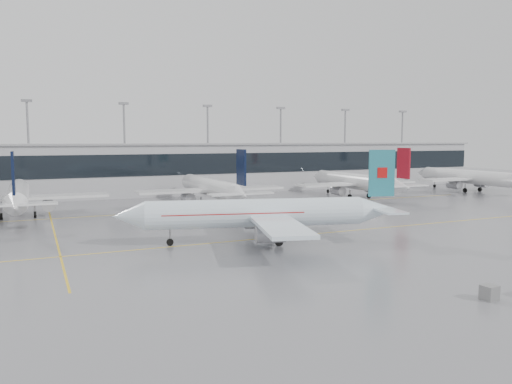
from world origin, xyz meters
name	(u,v)px	position (x,y,z in m)	size (l,w,h in m)	color
ground	(291,236)	(0.00, 0.00, 0.00)	(320.00, 320.00, 0.00)	slate
taxi_line_main	(291,236)	(0.00, 0.00, 0.01)	(120.00, 0.25, 0.01)	yellow
taxi_line_north	(218,209)	(0.00, 30.00, 0.01)	(120.00, 0.25, 0.01)	yellow
taxi_line_cross	(55,234)	(-30.00, 15.00, 0.01)	(0.25, 60.00, 0.01)	yellow
terminal	(174,169)	(0.00, 62.00, 6.00)	(180.00, 15.00, 12.00)	#A5A5A9
terminal_glass	(182,164)	(0.00, 54.45, 7.50)	(180.00, 0.20, 5.00)	black
terminal_roof	(174,144)	(0.00, 62.00, 12.20)	(182.00, 16.00, 0.40)	gray
light_masts	(168,140)	(0.00, 68.00, 13.34)	(156.40, 1.00, 22.60)	gray
air_canada_jet	(265,213)	(-5.12, -2.31, 3.82)	(37.36, 30.65, 12.00)	white
parked_jet_b	(18,196)	(-35.00, 33.69, 3.71)	(29.64, 36.96, 11.72)	silver
parked_jet_c	(211,188)	(0.00, 33.69, 3.71)	(29.64, 36.96, 11.72)	silver
parked_jet_d	(357,182)	(35.00, 33.69, 3.71)	(29.64, 36.96, 11.72)	silver
parked_jet_e	(469,177)	(70.00, 33.69, 3.71)	(29.64, 36.96, 11.72)	silver
gse_unit	(489,293)	(1.89, -31.33, 0.62)	(1.25, 1.16, 1.25)	slate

